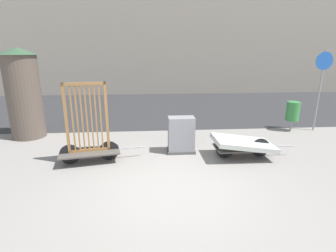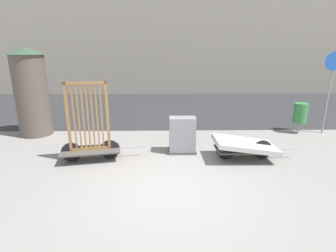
{
  "view_description": "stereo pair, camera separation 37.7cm",
  "coord_description": "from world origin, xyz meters",
  "px_view_note": "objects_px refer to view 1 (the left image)",
  "views": [
    {
      "loc": [
        -0.5,
        -4.97,
        2.85
      ],
      "look_at": [
        0.0,
        1.61,
        0.95
      ],
      "focal_mm": 28.0,
      "sensor_mm": 36.0,
      "label": 1
    },
    {
      "loc": [
        -0.12,
        -4.99,
        2.85
      ],
      "look_at": [
        0.0,
        1.61,
        0.95
      ],
      "focal_mm": 28.0,
      "sensor_mm": 36.0,
      "label": 2
    }
  ],
  "objects_px": {
    "trash_bin": "(293,111)",
    "bike_cart_with_bedframe": "(89,137)",
    "bike_cart_with_mattress": "(243,144)",
    "utility_cabinet": "(181,136)",
    "advertising_column": "(24,93)",
    "sign_post": "(321,79)"
  },
  "relations": [
    {
      "from": "trash_bin",
      "to": "bike_cart_with_mattress",
      "type": "bearing_deg",
      "value": -138.72
    },
    {
      "from": "utility_cabinet",
      "to": "trash_bin",
      "type": "distance_m",
      "value": 4.67
    },
    {
      "from": "trash_bin",
      "to": "sign_post",
      "type": "relative_size",
      "value": 0.38
    },
    {
      "from": "advertising_column",
      "to": "utility_cabinet",
      "type": "bearing_deg",
      "value": -19.7
    },
    {
      "from": "bike_cart_with_bedframe",
      "to": "advertising_column",
      "type": "relative_size",
      "value": 0.76
    },
    {
      "from": "bike_cart_with_bedframe",
      "to": "utility_cabinet",
      "type": "distance_m",
      "value": 2.55
    },
    {
      "from": "bike_cart_with_bedframe",
      "to": "utility_cabinet",
      "type": "bearing_deg",
      "value": 1.09
    },
    {
      "from": "bike_cart_with_bedframe",
      "to": "trash_bin",
      "type": "xyz_separation_m",
      "value": [
        6.78,
        2.32,
        0.05
      ]
    },
    {
      "from": "bike_cart_with_bedframe",
      "to": "trash_bin",
      "type": "distance_m",
      "value": 7.17
    },
    {
      "from": "trash_bin",
      "to": "bike_cart_with_bedframe",
      "type": "bearing_deg",
      "value": -161.11
    },
    {
      "from": "sign_post",
      "to": "advertising_column",
      "type": "distance_m",
      "value": 10.21
    },
    {
      "from": "utility_cabinet",
      "to": "sign_post",
      "type": "distance_m",
      "value": 5.66
    },
    {
      "from": "bike_cart_with_mattress",
      "to": "sign_post",
      "type": "distance_m",
      "value": 4.48
    },
    {
      "from": "bike_cart_with_mattress",
      "to": "sign_post",
      "type": "relative_size",
      "value": 0.8
    },
    {
      "from": "bike_cart_with_bedframe",
      "to": "bike_cart_with_mattress",
      "type": "distance_m",
      "value": 4.15
    },
    {
      "from": "bike_cart_with_bedframe",
      "to": "advertising_column",
      "type": "distance_m",
      "value": 3.53
    },
    {
      "from": "bike_cart_with_bedframe",
      "to": "trash_bin",
      "type": "height_order",
      "value": "bike_cart_with_bedframe"
    },
    {
      "from": "bike_cart_with_mattress",
      "to": "advertising_column",
      "type": "height_order",
      "value": "advertising_column"
    },
    {
      "from": "utility_cabinet",
      "to": "bike_cart_with_bedframe",
      "type": "bearing_deg",
      "value": -168.04
    },
    {
      "from": "bike_cart_with_mattress",
      "to": "advertising_column",
      "type": "distance_m",
      "value": 7.15
    },
    {
      "from": "bike_cart_with_mattress",
      "to": "trash_bin",
      "type": "distance_m",
      "value": 3.54
    },
    {
      "from": "bike_cart_with_bedframe",
      "to": "sign_post",
      "type": "bearing_deg",
      "value": 5.92
    }
  ]
}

